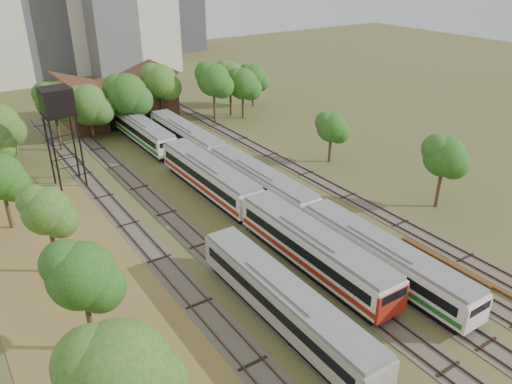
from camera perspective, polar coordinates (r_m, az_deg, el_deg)
ground at (r=38.52m, az=17.95°, el=-13.97°), size 240.00×240.00×0.00m
dry_grass_patch at (r=35.15m, az=-13.63°, el=-17.80°), size 14.00×60.00×0.04m
tracks at (r=53.99m, az=-3.12°, el=-0.40°), size 24.60×80.00×0.19m
railcar_red_set at (r=47.20m, az=-0.18°, el=-1.87°), size 2.96×34.58×3.66m
railcar_green_set at (r=52.90m, az=0.51°, el=1.11°), size 2.68×52.08×3.30m
railcar_rear at (r=69.82m, az=-12.76°, el=6.71°), size 2.69×16.08×3.32m
old_grey_coach at (r=35.52m, az=3.30°, el=-12.50°), size 2.75×18.00×3.40m
water_tower at (r=57.23m, az=-21.80°, el=9.31°), size 3.21×3.21×11.10m
rail_pile_near at (r=45.66m, az=20.78°, el=-7.37°), size 0.59×8.87×0.30m
rail_pile_far at (r=44.24m, az=24.85°, el=-9.37°), size 0.47×7.54×0.25m
maintenance_shed at (r=81.34m, az=-15.62°, el=9.95°), size 16.45×11.55×7.58m
tree_band_left at (r=38.37m, az=-22.22°, el=-4.89°), size 7.60×64.42×8.55m
tree_band_far at (r=73.56m, az=-13.46°, el=10.90°), size 44.77×10.24×9.21m
tree_band_right at (r=66.01m, az=6.02°, el=9.32°), size 5.05×41.32×7.85m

